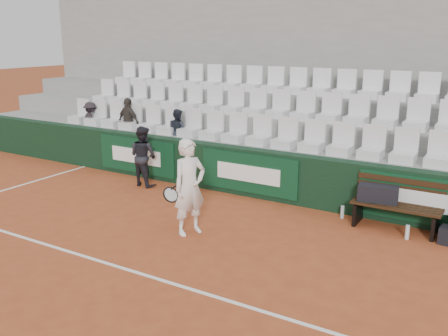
# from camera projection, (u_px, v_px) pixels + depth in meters

# --- Properties ---
(ground) EXTENTS (80.00, 80.00, 0.00)m
(ground) POSITION_uv_depth(u_px,v_px,m) (134.00, 272.00, 7.15)
(ground) COLOR #A64925
(ground) RESTS_ON ground
(court_baseline) EXTENTS (18.00, 0.06, 0.01)m
(court_baseline) POSITION_uv_depth(u_px,v_px,m) (134.00, 272.00, 7.14)
(court_baseline) COLOR white
(court_baseline) RESTS_ON ground
(back_barrier) EXTENTS (18.00, 0.34, 1.00)m
(back_barrier) POSITION_uv_depth(u_px,v_px,m) (264.00, 174.00, 10.29)
(back_barrier) COLOR black
(back_barrier) RESTS_ON ground
(grandstand_tier_front) EXTENTS (18.00, 0.95, 1.00)m
(grandstand_tier_front) POSITION_uv_depth(u_px,v_px,m) (274.00, 167.00, 10.85)
(grandstand_tier_front) COLOR gray
(grandstand_tier_front) RESTS_ON ground
(grandstand_tier_mid) EXTENTS (18.00, 0.95, 1.45)m
(grandstand_tier_mid) POSITION_uv_depth(u_px,v_px,m) (292.00, 149.00, 11.57)
(grandstand_tier_mid) COLOR gray
(grandstand_tier_mid) RESTS_ON ground
(grandstand_tier_back) EXTENTS (18.00, 0.95, 1.90)m
(grandstand_tier_back) POSITION_uv_depth(u_px,v_px,m) (308.00, 132.00, 12.30)
(grandstand_tier_back) COLOR gray
(grandstand_tier_back) RESTS_ON ground
(grandstand_rear_wall) EXTENTS (18.00, 0.30, 4.40)m
(grandstand_rear_wall) POSITION_uv_depth(u_px,v_px,m) (319.00, 79.00, 12.50)
(grandstand_rear_wall) COLOR gray
(grandstand_rear_wall) RESTS_ON ground
(seat_row_front) EXTENTS (11.90, 0.44, 0.63)m
(seat_row_front) POSITION_uv_depth(u_px,v_px,m) (271.00, 132.00, 10.49)
(seat_row_front) COLOR silver
(seat_row_front) RESTS_ON grandstand_tier_front
(seat_row_mid) EXTENTS (11.90, 0.44, 0.63)m
(seat_row_mid) POSITION_uv_depth(u_px,v_px,m) (290.00, 105.00, 11.16)
(seat_row_mid) COLOR silver
(seat_row_mid) RESTS_ON grandstand_tier_mid
(seat_row_back) EXTENTS (11.90, 0.44, 0.63)m
(seat_row_back) POSITION_uv_depth(u_px,v_px,m) (307.00, 81.00, 11.83)
(seat_row_back) COLOR white
(seat_row_back) RESTS_ON grandstand_tier_back
(bench_left) EXTENTS (1.50, 0.56, 0.45)m
(bench_left) POSITION_uv_depth(u_px,v_px,m) (395.00, 217.00, 8.64)
(bench_left) COLOR #321D0F
(bench_left) RESTS_ON ground
(sports_bag_left) EXTENTS (0.71, 0.39, 0.29)m
(sports_bag_left) POSITION_uv_depth(u_px,v_px,m) (378.00, 194.00, 8.73)
(sports_bag_left) COLOR black
(sports_bag_left) RESTS_ON bench_left
(water_bottle_near) EXTENTS (0.07, 0.07, 0.24)m
(water_bottle_near) POSITION_uv_depth(u_px,v_px,m) (342.00, 212.00, 9.21)
(water_bottle_near) COLOR #B0C2C8
(water_bottle_near) RESTS_ON ground
(water_bottle_far) EXTENTS (0.07, 0.07, 0.24)m
(water_bottle_far) POSITION_uv_depth(u_px,v_px,m) (407.00, 232.00, 8.26)
(water_bottle_far) COLOR silver
(water_bottle_far) RESTS_ON ground
(tennis_player) EXTENTS (0.79, 0.70, 1.64)m
(tennis_player) POSITION_uv_depth(u_px,v_px,m) (190.00, 187.00, 8.34)
(tennis_player) COLOR white
(tennis_player) RESTS_ON ground
(ball_kid) EXTENTS (0.71, 0.58, 1.35)m
(ball_kid) POSITION_uv_depth(u_px,v_px,m) (143.00, 156.00, 11.09)
(ball_kid) COLOR black
(ball_kid) RESTS_ON ground
(spectator_a) EXTENTS (0.75, 0.58, 1.02)m
(spectator_a) POSITION_uv_depth(u_px,v_px,m) (90.00, 104.00, 13.12)
(spectator_a) COLOR black
(spectator_a) RESTS_ON grandstand_tier_front
(spectator_b) EXTENTS (0.75, 0.39, 1.21)m
(spectator_b) POSITION_uv_depth(u_px,v_px,m) (128.00, 104.00, 12.44)
(spectator_b) COLOR #322D28
(spectator_b) RESTS_ON grandstand_tier_front
(spectator_c) EXTENTS (0.61, 0.53, 1.05)m
(spectator_c) POSITION_uv_depth(u_px,v_px,m) (177.00, 112.00, 11.70)
(spectator_c) COLOR #1E232D
(spectator_c) RESTS_ON grandstand_tier_front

